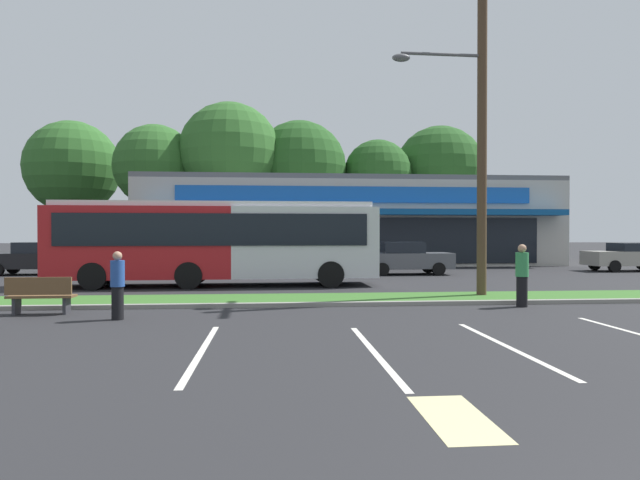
# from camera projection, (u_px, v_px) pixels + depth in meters

# --- Properties ---
(grass_median) EXTENTS (56.00, 2.20, 0.12)m
(grass_median) POSITION_uv_depth(u_px,v_px,m) (396.00, 298.00, 16.56)
(grass_median) COLOR #386B28
(grass_median) RESTS_ON ground_plane
(curb_lip) EXTENTS (56.00, 0.24, 0.12)m
(curb_lip) POSITION_uv_depth(u_px,v_px,m) (405.00, 303.00, 15.34)
(curb_lip) COLOR gray
(curb_lip) RESTS_ON ground_plane
(parking_stripe_0) EXTENTS (0.12, 4.80, 0.01)m
(parking_stripe_0) POSITION_uv_depth(u_px,v_px,m) (202.00, 351.00, 9.41)
(parking_stripe_0) COLOR silver
(parking_stripe_0) RESTS_ON ground_plane
(parking_stripe_1) EXTENTS (0.12, 4.80, 0.01)m
(parking_stripe_1) POSITION_uv_depth(u_px,v_px,m) (374.00, 352.00, 9.27)
(parking_stripe_1) COLOR silver
(parking_stripe_1) RESTS_ON ground_plane
(parking_stripe_2) EXTENTS (0.12, 4.80, 0.01)m
(parking_stripe_2) POSITION_uv_depth(u_px,v_px,m) (507.00, 346.00, 9.76)
(parking_stripe_2) COLOR silver
(parking_stripe_2) RESTS_ON ground_plane
(lot_arrow) EXTENTS (0.70, 1.60, 0.01)m
(lot_arrow) POSITION_uv_depth(u_px,v_px,m) (456.00, 418.00, 5.98)
(lot_arrow) COLOR beige
(lot_arrow) RESTS_ON ground_plane
(storefront_building) EXTENTS (26.84, 15.01, 5.66)m
(storefront_building) POSITION_uv_depth(u_px,v_px,m) (342.00, 223.00, 39.39)
(storefront_building) COLOR #BCB7AD
(storefront_building) RESTS_ON ground_plane
(tree_far_left) EXTENTS (7.95, 7.95, 11.72)m
(tree_far_left) POSITION_uv_depth(u_px,v_px,m) (72.00, 168.00, 46.68)
(tree_far_left) COLOR #473323
(tree_far_left) RESTS_ON ground_plane
(tree_left) EXTENTS (6.67, 6.67, 10.87)m
(tree_left) POSITION_uv_depth(u_px,v_px,m) (155.00, 166.00, 43.95)
(tree_left) COLOR #473323
(tree_left) RESTS_ON ground_plane
(tree_mid_left) EXTENTS (8.29, 8.29, 12.68)m
(tree_mid_left) POSITION_uv_depth(u_px,v_px,m) (230.00, 154.00, 44.11)
(tree_mid_left) COLOR #473323
(tree_mid_left) RESTS_ON ground_plane
(tree_mid) EXTENTS (7.92, 7.92, 11.57)m
(tree_mid) POSITION_uv_depth(u_px,v_px,m) (300.00, 168.00, 45.86)
(tree_mid) COLOR #473323
(tree_mid) RESTS_ON ground_plane
(tree_mid_right) EXTENTS (5.83, 5.83, 10.12)m
(tree_mid_right) POSITION_uv_depth(u_px,v_px,m) (378.00, 174.00, 46.69)
(tree_mid_right) COLOR #473323
(tree_mid_right) RESTS_ON ground_plane
(tree_right) EXTENTS (8.17, 8.17, 11.77)m
(tree_right) POSITION_uv_depth(u_px,v_px,m) (439.00, 171.00, 49.13)
(tree_right) COLOR #473323
(tree_right) RESTS_ON ground_plane
(utility_pole) EXTENTS (3.03, 2.40, 10.55)m
(utility_pole) POSITION_uv_depth(u_px,v_px,m) (478.00, 119.00, 16.95)
(utility_pole) COLOR #4C3826
(utility_pole) RESTS_ON ground_plane
(city_bus) EXTENTS (12.42, 2.83, 3.25)m
(city_bus) POSITION_uv_depth(u_px,v_px,m) (217.00, 241.00, 21.09)
(city_bus) COLOR #AD191E
(city_bus) RESTS_ON ground_plane
(bus_stop_bench) EXTENTS (1.60, 0.45, 0.95)m
(bus_stop_bench) POSITION_uv_depth(u_px,v_px,m) (40.00, 295.00, 13.62)
(bus_stop_bench) COLOR brown
(bus_stop_bench) RESTS_ON ground_plane
(car_0) EXTENTS (4.46, 1.99, 1.62)m
(car_0) POSITION_uv_depth(u_px,v_px,m) (405.00, 258.00, 27.06)
(car_0) COLOR #515459
(car_0) RESTS_ON ground_plane
(car_1) EXTENTS (4.57, 1.91, 1.51)m
(car_1) POSITION_uv_depth(u_px,v_px,m) (171.00, 259.00, 26.42)
(car_1) COLOR #515459
(car_1) RESTS_ON ground_plane
(car_2) EXTENTS (4.41, 1.87, 1.61)m
(car_2) POSITION_uv_depth(u_px,v_px,m) (35.00, 258.00, 26.89)
(car_2) COLOR black
(car_2) RESTS_ON ground_plane
(car_3) EXTENTS (4.55, 1.98, 1.53)m
(car_3) POSITION_uv_depth(u_px,v_px,m) (630.00, 256.00, 29.48)
(car_3) COLOR #9E998C
(car_3) RESTS_ON ground_plane
(pedestrian_near_bench) EXTENTS (0.35, 0.35, 1.74)m
(pedestrian_near_bench) POSITION_uv_depth(u_px,v_px,m) (522.00, 275.00, 15.07)
(pedestrian_near_bench) COLOR black
(pedestrian_near_bench) RESTS_ON ground_plane
(pedestrian_by_pole) EXTENTS (0.33, 0.33, 1.62)m
(pedestrian_by_pole) POSITION_uv_depth(u_px,v_px,m) (118.00, 285.00, 12.81)
(pedestrian_by_pole) COLOR black
(pedestrian_by_pole) RESTS_ON ground_plane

